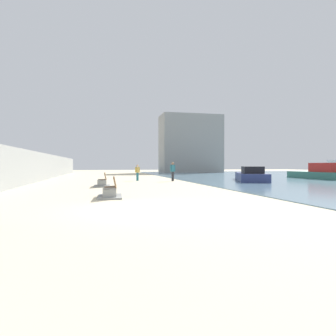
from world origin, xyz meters
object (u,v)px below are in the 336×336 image
at_px(boat_far_right, 251,175).
at_px(boat_far_left, 333,169).
at_px(person_walking, 137,171).
at_px(person_standing, 173,170).
at_px(bench_far, 102,183).
at_px(bench_near, 110,192).
at_px(boat_distant, 320,173).

xyz_separation_m(boat_far_right, boat_far_left, (25.48, 17.83, 0.35)).
relative_size(person_walking, boat_far_right, 0.19).
height_order(person_standing, boat_far_right, person_standing).
relative_size(bench_far, boat_far_right, 0.27).
bearing_deg(bench_near, boat_far_left, 36.53).
distance_m(bench_near, bench_far, 7.13).
relative_size(person_standing, boat_distant, 0.24).
bearing_deg(boat_far_left, boat_far_right, -145.02).
bearing_deg(person_walking, person_standing, -24.63).
relative_size(person_walking, person_standing, 0.87).
distance_m(bench_near, boat_far_right, 17.19).
height_order(boat_far_right, boat_far_left, boat_far_left).
height_order(person_walking, boat_far_left, boat_far_left).
height_order(person_walking, person_standing, person_standing).
distance_m(person_walking, person_standing, 3.46).
distance_m(bench_near, person_walking, 14.25).
height_order(bench_near, bench_far, same).
xyz_separation_m(bench_near, person_walking, (2.96, 13.92, 0.66)).
bearing_deg(boat_far_left, bench_near, -143.47).
bearing_deg(boat_far_left, person_walking, -157.54).
distance_m(bench_near, boat_far_left, 48.26).
height_order(bench_far, person_walking, person_walking).
relative_size(bench_near, person_standing, 1.21).
distance_m(person_walking, boat_far_left, 38.75).
height_order(bench_far, boat_far_right, boat_far_right).
bearing_deg(bench_far, boat_distant, 13.53).
distance_m(bench_far, person_walking, 7.59).
height_order(bench_far, boat_distant, boat_distant).
height_order(person_walking, boat_far_right, person_walking).
bearing_deg(boat_distant, bench_far, -166.47).
xyz_separation_m(bench_near, boat_distant, (22.30, 12.57, 0.42)).
height_order(bench_near, person_standing, person_standing).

